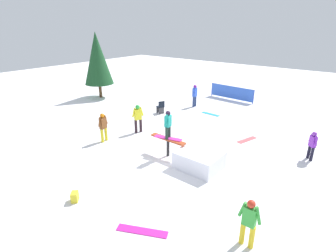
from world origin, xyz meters
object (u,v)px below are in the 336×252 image
at_px(rail_feature, 168,142).
at_px(bystander_green, 249,221).
at_px(loose_snowboard_coral, 247,140).
at_px(loose_snowboard_magenta, 142,231).
at_px(backpack_on_snow, 75,197).
at_px(bystander_yellow, 138,117).
at_px(pine_tree_near, 97,59).
at_px(folding_chair, 161,107).
at_px(loose_snowboard_cyan, 211,114).
at_px(bystander_brown, 103,126).
at_px(bystander_purple, 312,144).
at_px(main_rider_on_rail, 168,125).
at_px(bystander_blue, 195,95).

distance_m(rail_feature, bystander_green, 5.69).
bearing_deg(loose_snowboard_coral, loose_snowboard_magenta, -161.64).
height_order(loose_snowboard_magenta, backpack_on_snow, backpack_on_snow).
bearing_deg(bystander_green, bystander_yellow, 152.47).
xyz_separation_m(bystander_green, backpack_on_snow, (5.41, 1.77, -0.66)).
bearing_deg(bystander_yellow, pine_tree_near, -89.94).
bearing_deg(loose_snowboard_magenta, folding_chair, 101.26).
distance_m(loose_snowboard_coral, loose_snowboard_magenta, 8.16).
distance_m(loose_snowboard_coral, loose_snowboard_cyan, 4.40).
distance_m(bystander_brown, bystander_purple, 9.88).
bearing_deg(loose_snowboard_coral, pine_tree_near, 104.02).
xyz_separation_m(bystander_yellow, backpack_on_snow, (-2.56, 5.81, -0.73)).
xyz_separation_m(backpack_on_snow, pine_tree_near, (10.29, -9.34, 2.98)).
bearing_deg(rail_feature, pine_tree_near, -22.72).
distance_m(rail_feature, main_rider_on_rail, 0.81).
bearing_deg(pine_tree_near, loose_snowboard_cyan, -169.57).
bearing_deg(pine_tree_near, backpack_on_snow, 137.76).
distance_m(main_rider_on_rail, loose_snowboard_magenta, 5.05).
xyz_separation_m(rail_feature, backpack_on_snow, (0.48, 4.60, -0.55)).
bearing_deg(bystander_green, rail_feature, 149.46).
relative_size(loose_snowboard_cyan, backpack_on_snow, 3.79).
bearing_deg(loose_snowboard_magenta, pine_tree_near, 120.31).
distance_m(bystander_yellow, loose_snowboard_coral, 5.99).
relative_size(bystander_green, backpack_on_snow, 4.36).
bearing_deg(loose_snowboard_magenta, main_rider_on_rail, 93.49).
bearing_deg(pine_tree_near, loose_snowboard_magenta, 145.60).
distance_m(main_rider_on_rail, folding_chair, 6.29).
height_order(rail_feature, loose_snowboard_magenta, rail_feature).
bearing_deg(rail_feature, bystander_yellow, -20.58).
distance_m(bystander_brown, backpack_on_snow, 4.99).
height_order(main_rider_on_rail, backpack_on_snow, main_rider_on_rail).
distance_m(bystander_blue, folding_chair, 2.94).
bearing_deg(bystander_purple, rail_feature, -96.33).
bearing_deg(bystander_green, loose_snowboard_coral, 111.22).
height_order(bystander_brown, backpack_on_snow, bystander_brown).
xyz_separation_m(main_rider_on_rail, bystander_blue, (3.21, -7.29, -0.62)).
distance_m(rail_feature, loose_snowboard_cyan, 6.66).
xyz_separation_m(bystander_blue, loose_snowboard_cyan, (-1.83, 0.81, -0.90)).
distance_m(bystander_brown, bystander_green, 8.78).
distance_m(main_rider_on_rail, loose_snowboard_coral, 4.76).
xyz_separation_m(loose_snowboard_coral, pine_tree_near, (12.99, -0.81, 3.13)).
relative_size(bystander_brown, pine_tree_near, 0.29).
height_order(bystander_brown, pine_tree_near, pine_tree_near).
relative_size(main_rider_on_rail, loose_snowboard_cyan, 1.03).
relative_size(rail_feature, pine_tree_near, 0.36).
relative_size(rail_feature, loose_snowboard_magenta, 1.19).
distance_m(rail_feature, loose_snowboard_coral, 4.57).
relative_size(bystander_yellow, pine_tree_near, 0.31).
bearing_deg(backpack_on_snow, bystander_blue, -31.55).
relative_size(bystander_green, loose_snowboard_cyan, 1.15).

